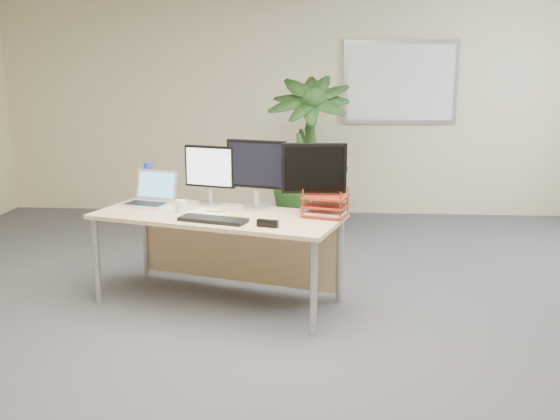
# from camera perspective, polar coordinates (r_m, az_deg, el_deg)

# --- Properties ---
(floor) EXTENTS (8.00, 8.00, 0.00)m
(floor) POSITION_cam_1_polar(r_m,az_deg,el_deg) (3.82, -1.57, -13.73)
(floor) COLOR #45454A
(floor) RESTS_ON ground
(back_wall) EXTENTS (7.00, 0.04, 2.70)m
(back_wall) POSITION_cam_1_polar(r_m,az_deg,el_deg) (7.41, 1.45, 10.06)
(back_wall) COLOR beige
(back_wall) RESTS_ON floor
(whiteboard) EXTENTS (1.30, 0.04, 0.95)m
(whiteboard) POSITION_cam_1_polar(r_m,az_deg,el_deg) (7.41, 10.94, 11.38)
(whiteboard) COLOR #BCBCC1
(whiteboard) RESTS_ON back_wall
(desk) EXTENTS (1.91, 1.22, 0.68)m
(desk) POSITION_cam_1_polar(r_m,az_deg,el_deg) (4.64, -5.17, -1.80)
(desk) COLOR #D6B27E
(desk) RESTS_ON floor
(floor_plant) EXTENTS (0.91, 0.91, 1.50)m
(floor_plant) POSITION_cam_1_polar(r_m,az_deg,el_deg) (6.33, 2.52, 4.12)
(floor_plant) COLOR #143513
(floor_plant) RESTS_ON floor
(monitor_left) EXTENTS (0.40, 0.19, 0.46)m
(monitor_left) POSITION_cam_1_polar(r_m,az_deg,el_deg) (4.79, -6.42, 3.55)
(monitor_left) COLOR #B4B4B9
(monitor_left) RESTS_ON desk
(monitor_right) EXTENTS (0.45, 0.21, 0.51)m
(monitor_right) POSITION_cam_1_polar(r_m,az_deg,el_deg) (4.63, -2.17, 3.72)
(monitor_right) COLOR #B4B4B9
(monitor_right) RESTS_ON desk
(monitor_dark) EXTENTS (0.46, 0.21, 0.51)m
(monitor_dark) POSITION_cam_1_polar(r_m,az_deg,el_deg) (4.43, 3.13, 3.31)
(monitor_dark) COLOR #B4B4B9
(monitor_dark) RESTS_ON desk
(laptop) EXTENTS (0.43, 0.40, 0.25)m
(laptop) POSITION_cam_1_polar(r_m,az_deg,el_deg) (4.92, -11.74, 1.24)
(laptop) COLOR white
(laptop) RESTS_ON desk
(keyboard) EXTENTS (0.50, 0.29, 0.03)m
(keyboard) POSITION_cam_1_polar(r_m,az_deg,el_deg) (4.30, -6.14, -0.88)
(keyboard) COLOR black
(keyboard) RESTS_ON desk
(coffee_mug) EXTENTS (0.11, 0.08, 0.09)m
(coffee_mug) POSITION_cam_1_polar(r_m,az_deg,el_deg) (4.61, -9.09, 0.35)
(coffee_mug) COLOR white
(coffee_mug) RESTS_ON desk
(spiral_notebook) EXTENTS (0.37, 0.35, 0.01)m
(spiral_notebook) POSITION_cam_1_polar(r_m,az_deg,el_deg) (4.51, -6.61, -0.32)
(spiral_notebook) COLOR silver
(spiral_notebook) RESTS_ON desk
(orange_pen) EXTENTS (0.15, 0.02, 0.01)m
(orange_pen) POSITION_cam_1_polar(r_m,az_deg,el_deg) (4.53, -5.83, -0.13)
(orange_pen) COLOR orange
(orange_pen) RESTS_ON spiral_notebook
(yellow_highlighter) EXTENTS (0.12, 0.05, 0.02)m
(yellow_highlighter) POSITION_cam_1_polar(r_m,az_deg,el_deg) (4.40, -4.35, -0.60)
(yellow_highlighter) COLOR yellow
(yellow_highlighter) RESTS_ON desk
(water_bottle) EXTENTS (0.08, 0.08, 0.30)m
(water_bottle) POSITION_cam_1_polar(r_m,az_deg,el_deg) (5.10, -11.89, 2.54)
(water_bottle) COLOR #A8B5C6
(water_bottle) RESTS_ON desk
(letter_tray) EXTENTS (0.35, 0.30, 0.14)m
(letter_tray) POSITION_cam_1_polar(r_m,az_deg,el_deg) (4.42, 4.17, 0.22)
(letter_tray) COLOR #9D2713
(letter_tray) RESTS_ON desk
(stapler) EXTENTS (0.15, 0.08, 0.05)m
(stapler) POSITION_cam_1_polar(r_m,az_deg,el_deg) (4.12, -1.14, -1.24)
(stapler) COLOR black
(stapler) RESTS_ON desk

